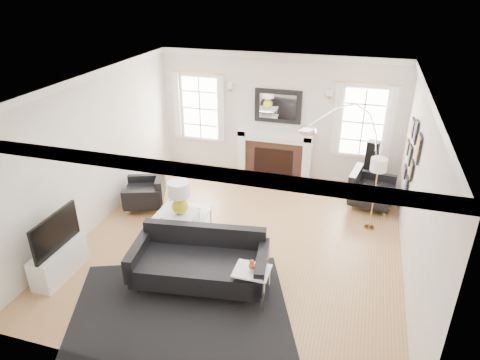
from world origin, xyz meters
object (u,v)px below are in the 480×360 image
(gourd_lamp, at_px, (179,196))
(arc_floor_lamp, at_px, (343,152))
(fireplace, at_px, (275,155))
(armchair_right, at_px, (369,191))
(sofa, at_px, (200,261))
(armchair_left, at_px, (147,193))
(coffee_table, at_px, (181,216))

(gourd_lamp, height_order, arc_floor_lamp, arc_floor_lamp)
(fireplace, xyz_separation_m, gourd_lamp, (-0.96, -3.15, 0.41))
(armchair_right, bearing_deg, arc_floor_lamp, -161.40)
(sofa, xyz_separation_m, gourd_lamp, (-0.69, 0.86, 0.59))
(armchair_right, relative_size, arc_floor_lamp, 0.47)
(sofa, relative_size, armchair_right, 2.07)
(gourd_lamp, relative_size, arc_floor_lamp, 0.27)
(sofa, bearing_deg, fireplace, 86.13)
(fireplace, relative_size, sofa, 0.79)
(sofa, height_order, armchair_left, sofa)
(fireplace, bearing_deg, sofa, -93.87)
(armchair_right, relative_size, gourd_lamp, 1.75)
(fireplace, xyz_separation_m, armchair_right, (2.14, -0.82, -0.20))
(fireplace, distance_m, armchair_right, 2.30)
(coffee_table, xyz_separation_m, gourd_lamp, (0.13, -0.29, 0.58))
(fireplace, xyz_separation_m, coffee_table, (-1.09, -2.85, -0.17))
(armchair_left, height_order, arc_floor_lamp, arc_floor_lamp)
(coffee_table, relative_size, gourd_lamp, 1.52)
(armchair_right, distance_m, coffee_table, 3.82)
(armchair_left, bearing_deg, armchair_right, 17.12)
(fireplace, distance_m, coffee_table, 3.06)
(fireplace, bearing_deg, armchair_left, -135.08)
(armchair_right, height_order, gourd_lamp, gourd_lamp)
(sofa, distance_m, arc_floor_lamp, 3.60)
(armchair_right, bearing_deg, fireplace, 159.01)
(fireplace, relative_size, gourd_lamp, 2.86)
(armchair_left, bearing_deg, arc_floor_lamp, 16.88)
(armchair_left, distance_m, gourd_lamp, 1.68)
(sofa, relative_size, armchair_left, 2.02)
(armchair_left, distance_m, arc_floor_lamp, 3.96)
(sofa, relative_size, arc_floor_lamp, 0.97)
(armchair_left, bearing_deg, fireplace, 44.92)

